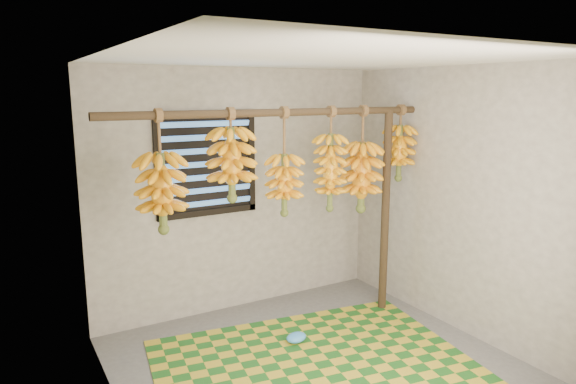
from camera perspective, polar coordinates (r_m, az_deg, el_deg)
floor at (r=4.31m, az=3.90°, el=-19.24°), size 3.00×3.00×0.01m
ceiling at (r=3.73m, az=4.40°, el=14.66°), size 3.00×3.00×0.01m
wall_back at (r=5.13m, az=-5.38°, el=0.11°), size 3.00×0.01×2.40m
wall_left at (r=3.27m, az=-18.33°, el=-6.71°), size 0.01×3.00×2.40m
wall_right at (r=4.84m, az=19.02°, el=-1.10°), size 0.01×3.00×2.40m
window at (r=4.92m, az=-9.01°, el=3.10°), size 1.00×0.04×1.00m
hanging_pole at (r=4.32m, az=-1.01°, el=8.82°), size 3.00×0.06×0.06m
support_post at (r=5.15m, az=10.76°, el=-2.26°), size 0.08×0.08×2.00m
woven_mat at (r=4.31m, az=3.47°, el=-19.13°), size 2.76×2.34×0.01m
plastic_bag at (r=4.68m, az=0.92°, el=-15.86°), size 0.22×0.18×0.08m
banana_bunch_a at (r=4.00m, az=-13.83°, el=-0.09°), size 0.36×0.36×0.94m
banana_bunch_b at (r=4.16m, az=-6.30°, el=3.07°), size 0.38×0.38×0.75m
banana_bunch_c at (r=4.41m, az=-0.42°, el=0.84°), size 0.31×0.31×0.93m
banana_bunch_d at (r=4.66m, az=4.72°, el=2.20°), size 0.30×0.30×0.95m
banana_bunch_e at (r=4.88m, az=8.17°, el=1.68°), size 0.36×0.36×0.99m
banana_bunch_f at (r=5.15m, az=12.26°, el=4.30°), size 0.31×0.31×0.74m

